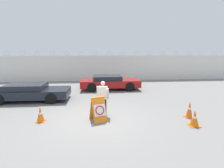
{
  "coord_description": "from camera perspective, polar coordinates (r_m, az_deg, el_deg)",
  "views": [
    {
      "loc": [
        -0.02,
        -7.5,
        2.97
      ],
      "look_at": [
        0.89,
        2.06,
        1.23
      ],
      "focal_mm": 28.0,
      "sensor_mm": 36.0,
      "label": 1
    }
  ],
  "objects": [
    {
      "name": "traffic_cone_far",
      "position": [
        8.3,
        -22.34,
        -9.15
      ],
      "size": [
        0.37,
        0.37,
        0.65
      ],
      "color": "orange",
      "rests_on": "ground_plane"
    },
    {
      "name": "parked_car_front_coupe",
      "position": [
        12.05,
        -25.27,
        -2.3
      ],
      "size": [
        4.72,
        2.03,
        1.05
      ],
      "rotation": [
        0.0,
        0.0,
        -0.01
      ],
      "color": "black",
      "rests_on": "ground_plane"
    },
    {
      "name": "traffic_cone_near",
      "position": [
        8.87,
        23.97,
        -7.66
      ],
      "size": [
        0.35,
        0.35,
        0.76
      ],
      "color": "orange",
      "rests_on": "ground_plane"
    },
    {
      "name": "traffic_cone_mid",
      "position": [
        7.99,
        25.33,
        -10.1
      ],
      "size": [
        0.42,
        0.42,
        0.66
      ],
      "color": "orange",
      "rests_on": "ground_plane"
    },
    {
      "name": "security_guard",
      "position": [
        8.33,
        -2.97,
        -4.11
      ],
      "size": [
        0.6,
        0.47,
        1.65
      ],
      "rotation": [
        0.0,
        0.0,
        -0.2
      ],
      "color": "black",
      "rests_on": "ground_plane"
    },
    {
      "name": "parked_car_rear_sedan",
      "position": [
        14.21,
        -0.81,
        0.63
      ],
      "size": [
        4.72,
        2.02,
        1.12
      ],
      "rotation": [
        0.0,
        0.0,
        -0.0
      ],
      "color": "black",
      "rests_on": "ground_plane"
    },
    {
      "name": "barricade_sign",
      "position": [
        7.74,
        -4.45,
        -8.16
      ],
      "size": [
        0.8,
        0.89,
        1.07
      ],
      "rotation": [
        0.0,
        0.0,
        0.33
      ],
      "color": "orange",
      "rests_on": "ground_plane"
    },
    {
      "name": "ground_plane",
      "position": [
        8.07,
        -4.99,
        -11.39
      ],
      "size": [
        90.0,
        90.0,
        0.0
      ],
      "primitive_type": "plane",
      "color": "gray"
    },
    {
      "name": "perimeter_wall",
      "position": [
        18.72,
        -5.37,
        5.24
      ],
      "size": [
        36.0,
        0.3,
        3.13
      ],
      "color": "silver",
      "rests_on": "ground_plane"
    }
  ]
}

